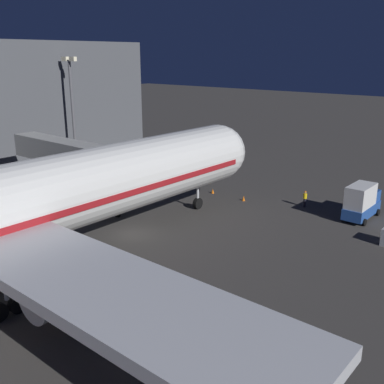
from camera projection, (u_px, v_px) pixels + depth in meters
The scene contains 7 objects.
ground_plane at pixel (132, 234), 41.81m from camera, with size 320.00×320.00×0.00m, color #383533.
jet_bridge at pixel (80, 156), 48.11m from camera, with size 18.66×3.40×7.13m.
apron_floodlight_mast at pixel (72, 104), 64.06m from camera, with size 2.90×0.50×15.56m.
cargo_truck_aft at pixel (362, 201), 45.29m from camera, with size 2.36×5.40×3.62m.
ground_crew_under_port_wing at pixel (305, 198), 49.04m from camera, with size 0.40×0.40×1.80m.
traffic_cone_nose_port at pixel (244, 198), 51.34m from camera, with size 0.36×0.36×0.55m, color orange.
traffic_cone_nose_starboard at pixel (213, 191), 54.05m from camera, with size 0.36×0.36×0.55m, color orange.
Camera 1 is at (-29.27, 26.17, 15.88)m, focal length 42.53 mm.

